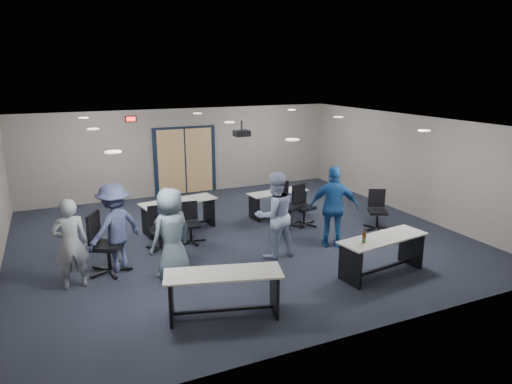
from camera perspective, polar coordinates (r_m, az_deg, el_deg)
name	(u,v)px	position (r m, az deg, el deg)	size (l,w,h in m)	color
floor	(239,238)	(10.84, -2.15, -5.74)	(10.00, 10.00, 0.00)	black
back_wall	(185,152)	(14.62, -8.93, 5.01)	(10.00, 0.04, 2.70)	gray
front_wall	(358,251)	(6.68, 12.66, -7.19)	(10.00, 0.04, 2.70)	gray
right_wall	(408,164)	(13.12, 18.47, 3.28)	(0.04, 9.00, 2.70)	gray
ceiling	(238,123)	(10.21, -2.29, 8.59)	(10.00, 9.00, 0.04)	silver
double_door	(185,161)	(14.64, -8.84, 3.83)	(2.00, 0.07, 2.20)	black
exit_sign	(131,119)	(14.09, -15.39, 8.80)	(0.32, 0.07, 0.18)	black
ceiling_projector	(242,133)	(10.81, -1.80, 7.37)	(0.35, 0.32, 0.37)	black
ceiling_can_lights	(234,123)	(10.44, -2.81, 8.56)	(6.24, 5.74, 0.02)	silver
table_front_left	(223,286)	(7.40, -4.09, -11.70)	(1.95, 1.10, 0.75)	beige
table_front_right	(382,249)	(9.13, 15.50, -6.85)	(1.92, 0.86, 1.03)	beige
table_back_left	(179,210)	(11.36, -9.63, -2.23)	(1.94, 0.90, 0.76)	beige
table_back_right	(278,199)	(12.34, 2.79, -0.89)	(1.72, 0.73, 0.79)	beige
chair_back_a	(159,229)	(10.20, -11.97, -4.54)	(0.61, 0.61, 0.96)	black
chair_back_b	(191,223)	(10.50, -8.18, -3.89)	(0.59, 0.59, 0.93)	black
chair_back_c	(290,205)	(11.46, 4.23, -1.66)	(0.71, 0.71, 1.12)	black
chair_back_d	(304,206)	(11.60, 6.05, -1.73)	(0.65, 0.65, 1.03)	black
chair_loose_left	(108,243)	(9.29, -18.03, -6.13)	(0.76, 0.76, 1.20)	black
chair_loose_right	(378,210)	(11.65, 14.98, -2.21)	(0.62, 0.62, 0.98)	black
person_gray	(70,244)	(8.81, -22.18, -6.03)	(0.61, 0.40, 1.68)	#90969D
person_plaid	(171,234)	(8.69, -10.53, -5.14)	(0.86, 0.56, 1.76)	slate
person_lightblue	(275,215)	(9.51, 2.35, -2.91)	(0.89, 0.69, 1.83)	#A6B6DB
person_navy	(334,207)	(10.20, 9.71, -1.86)	(1.07, 0.45, 1.83)	#1C519D
person_back	(115,228)	(9.28, -17.22, -4.28)	(1.13, 0.65, 1.76)	#404973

